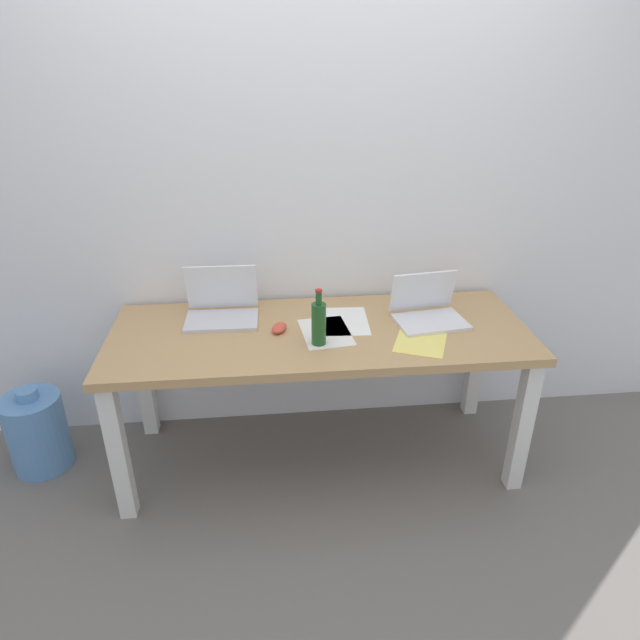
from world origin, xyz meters
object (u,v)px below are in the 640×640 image
(beer_bottle, at_px, (319,323))
(computer_mouse, at_px, (279,328))
(water_cooler_jug, at_px, (37,432))
(laptop_left, at_px, (222,308))
(laptop_right, at_px, (428,311))
(desk, at_px, (320,347))

(beer_bottle, xyz_separation_m, computer_mouse, (-0.17, 0.14, -0.09))
(beer_bottle, bearing_deg, water_cooler_jug, 171.23)
(laptop_left, distance_m, beer_bottle, 0.52)
(laptop_left, bearing_deg, computer_mouse, -31.04)
(laptop_right, height_order, beer_bottle, beer_bottle)
(desk, distance_m, computer_mouse, 0.21)
(laptop_left, relative_size, water_cooler_jug, 0.77)
(laptop_right, bearing_deg, laptop_left, 172.93)
(laptop_right, relative_size, beer_bottle, 1.35)
(laptop_left, bearing_deg, laptop_right, -7.07)
(desk, distance_m, laptop_left, 0.50)
(computer_mouse, bearing_deg, beer_bottle, -18.50)
(beer_bottle, height_order, water_cooler_jug, beer_bottle)
(desk, xyz_separation_m, beer_bottle, (-0.02, -0.13, 0.19))
(desk, relative_size, laptop_left, 5.58)
(desk, relative_size, computer_mouse, 18.91)
(beer_bottle, xyz_separation_m, water_cooler_jug, (-1.35, 0.21, -0.63))
(computer_mouse, distance_m, water_cooler_jug, 1.31)
(beer_bottle, bearing_deg, laptop_right, 18.38)
(desk, distance_m, laptop_right, 0.53)
(laptop_right, xyz_separation_m, beer_bottle, (-0.53, -0.18, 0.06))
(laptop_right, relative_size, water_cooler_jug, 0.79)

